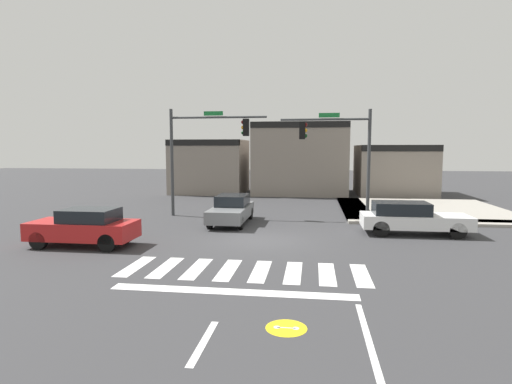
{
  "coord_description": "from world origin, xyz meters",
  "views": [
    {
      "loc": [
        2.13,
        -17.27,
        3.87
      ],
      "look_at": [
        -0.48,
        1.74,
        1.88
      ],
      "focal_mm": 29.18,
      "sensor_mm": 36.0,
      "label": 1
    }
  ],
  "objects_px": {
    "traffic_signal_northwest": "(204,143)",
    "traffic_signal_northeast": "(339,145)",
    "car_red": "(85,227)",
    "car_white": "(411,218)",
    "car_gray": "(232,209)"
  },
  "relations": [
    {
      "from": "traffic_signal_northeast",
      "to": "traffic_signal_northwest",
      "type": "height_order",
      "value": "traffic_signal_northwest"
    },
    {
      "from": "traffic_signal_northeast",
      "to": "car_red",
      "type": "height_order",
      "value": "traffic_signal_northeast"
    },
    {
      "from": "car_red",
      "to": "car_gray",
      "type": "distance_m",
      "value": 7.61
    },
    {
      "from": "traffic_signal_northeast",
      "to": "car_white",
      "type": "relative_size",
      "value": 1.27
    },
    {
      "from": "car_gray",
      "to": "traffic_signal_northeast",
      "type": "bearing_deg",
      "value": 106.48
    },
    {
      "from": "car_red",
      "to": "car_gray",
      "type": "bearing_deg",
      "value": -129.1
    },
    {
      "from": "traffic_signal_northeast",
      "to": "car_white",
      "type": "xyz_separation_m",
      "value": [
        3.07,
        -3.4,
        -3.3
      ]
    },
    {
      "from": "traffic_signal_northeast",
      "to": "car_red",
      "type": "distance_m",
      "value": 13.22
    },
    {
      "from": "traffic_signal_northeast",
      "to": "car_red",
      "type": "bearing_deg",
      "value": 36.1
    },
    {
      "from": "car_red",
      "to": "car_white",
      "type": "bearing_deg",
      "value": -162.83
    },
    {
      "from": "car_white",
      "to": "car_gray",
      "type": "bearing_deg",
      "value": 168.49
    },
    {
      "from": "traffic_signal_northeast",
      "to": "traffic_signal_northwest",
      "type": "xyz_separation_m",
      "value": [
        -7.53,
        0.37,
        0.17
      ]
    },
    {
      "from": "traffic_signal_northwest",
      "to": "traffic_signal_northeast",
      "type": "bearing_deg",
      "value": -2.82
    },
    {
      "from": "traffic_signal_northwest",
      "to": "car_gray",
      "type": "distance_m",
      "value": 4.5
    },
    {
      "from": "traffic_signal_northeast",
      "to": "car_gray",
      "type": "relative_size",
      "value": 1.31
    }
  ]
}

